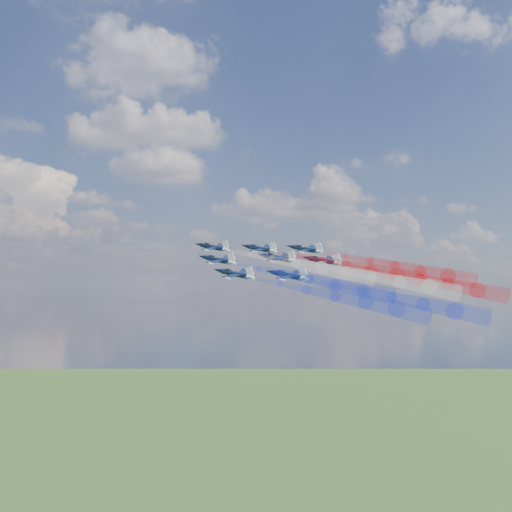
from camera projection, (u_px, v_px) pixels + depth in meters
name	position (u px, v px, depth m)	size (l,w,h in m)	color
jet_lead	(213.00, 247.00, 177.40)	(9.68, 12.11, 3.23)	black
trail_lead	(297.00, 264.00, 164.15)	(4.04, 41.75, 4.04)	white
jet_inner_left	(218.00, 260.00, 164.88)	(9.68, 12.11, 3.23)	black
trail_inner_left	(309.00, 279.00, 151.63)	(4.04, 41.75, 4.04)	#1B36ED
jet_inner_right	(260.00, 249.00, 179.15)	(9.68, 12.11, 3.23)	black
trail_inner_right	(346.00, 265.00, 165.90)	(4.04, 41.75, 4.04)	red
jet_outer_left	(235.00, 274.00, 152.88)	(9.68, 12.11, 3.23)	black
trail_outer_left	(335.00, 296.00, 139.63)	(4.04, 41.75, 4.04)	#1B36ED
jet_center_third	(278.00, 258.00, 167.02)	(9.68, 12.11, 3.23)	black
trail_center_third	(372.00, 276.00, 153.77)	(4.04, 41.75, 4.04)	white
jet_outer_right	(306.00, 249.00, 180.85)	(9.68, 12.11, 3.23)	black
trail_outer_right	(395.00, 265.00, 167.60)	(4.04, 41.75, 4.04)	red
jet_rear_left	(288.00, 275.00, 154.68)	(9.68, 12.11, 3.23)	black
trail_rear_left	(392.00, 297.00, 141.43)	(4.04, 41.75, 4.04)	#1B36ED
jet_rear_right	(323.00, 261.00, 169.86)	(9.68, 12.11, 3.23)	black
trail_rear_right	(419.00, 279.00, 156.61)	(4.04, 41.75, 4.04)	red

